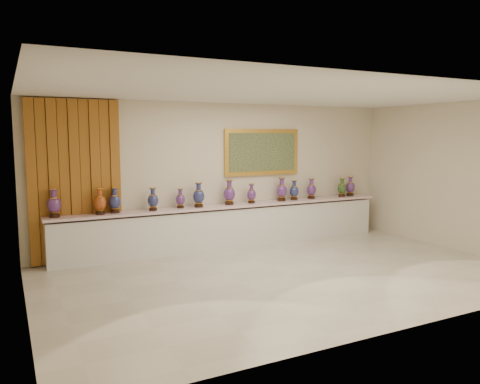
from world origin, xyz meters
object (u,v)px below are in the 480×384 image
object	(u,v)px
vase_1	(100,203)
vase_2	(115,201)
vase_0	(54,204)
counter	(230,226)

from	to	relation	value
vase_1	vase_2	bearing A→B (deg)	11.09
vase_1	vase_2	xyz separation A→B (m)	(0.27, 0.05, -0.00)
vase_1	vase_0	bearing A→B (deg)	176.38
vase_0	vase_1	size ratio (longest dim) A/B	1.06
vase_0	vase_2	world-z (taller)	vase_0
vase_0	vase_1	xyz separation A→B (m)	(0.78, -0.05, -0.01)
vase_0	vase_1	bearing A→B (deg)	-3.62
vase_0	vase_1	world-z (taller)	vase_0
counter	vase_0	distance (m)	3.49
vase_0	vase_2	distance (m)	1.05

